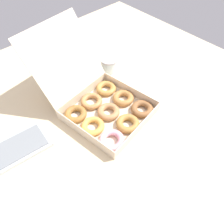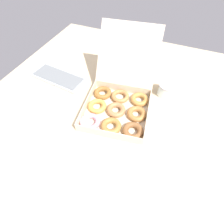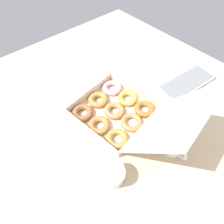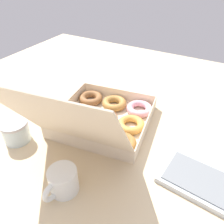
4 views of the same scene
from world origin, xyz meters
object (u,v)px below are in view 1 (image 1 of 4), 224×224
at_px(coffee_mug, 59,80).
at_px(glass_jar, 109,65).
at_px(keyboard, 6,154).
at_px(donut_box, 105,106).

distance_m(coffee_mug, glass_jar, 0.31).
bearing_deg(glass_jar, keyboard, -170.06).
bearing_deg(coffee_mug, donut_box, -79.68).
height_order(donut_box, coffee_mug, donut_box).
relative_size(donut_box, coffee_mug, 5.16).
xyz_separation_m(donut_box, glass_jar, (0.24, 0.23, 0.00)).
bearing_deg(donut_box, coffee_mug, 100.32).
bearing_deg(glass_jar, coffee_mug, 163.12).
relative_size(keyboard, glass_jar, 3.87).
bearing_deg(coffee_mug, glass_jar, -16.88).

